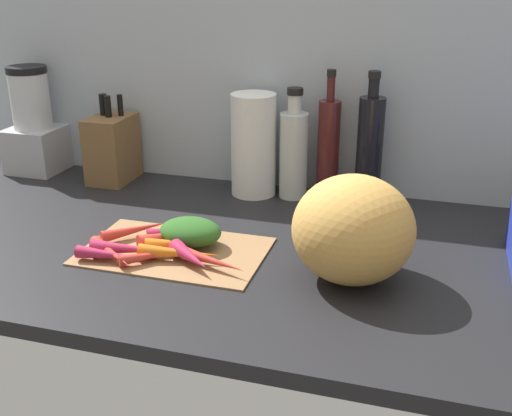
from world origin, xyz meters
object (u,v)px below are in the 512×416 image
(carrot_8, at_px, (177,245))
(bottle_1, at_px, (328,148))
(bottle_0, at_px, (294,152))
(carrot_7, at_px, (180,232))
(cutting_board, at_px, (174,250))
(carrot_0, at_px, (166,237))
(carrot_10, at_px, (150,256))
(paper_towel_roll, at_px, (254,145))
(bottle_2, at_px, (369,149))
(carrot_3, at_px, (136,230))
(knife_block, at_px, (112,148))
(carrot_6, at_px, (208,260))
(winter_squash, at_px, (353,229))
(blender_appliance, at_px, (34,127))
(carrot_4, at_px, (110,255))
(carrot_9, at_px, (190,257))
(carrot_5, at_px, (179,253))
(carrot_2, at_px, (129,249))
(carrot_1, at_px, (111,253))

(carrot_8, relative_size, bottle_1, 0.40)
(bottle_0, bearing_deg, carrot_7, -116.44)
(cutting_board, relative_size, carrot_0, 3.16)
(carrot_10, relative_size, bottle_1, 0.38)
(paper_towel_roll, relative_size, bottle_2, 0.80)
(carrot_3, relative_size, bottle_0, 0.55)
(knife_block, relative_size, bottle_2, 0.72)
(carrot_6, relative_size, winter_squash, 0.76)
(carrot_6, height_order, carrot_7, carrot_7)
(carrot_6, relative_size, blender_appliance, 0.58)
(cutting_board, height_order, carrot_0, carrot_0)
(carrot_7, distance_m, carrot_10, 0.12)
(carrot_0, distance_m, carrot_4, 0.12)
(carrot_9, distance_m, winter_squash, 0.31)
(carrot_3, height_order, winter_squash, winter_squash)
(cutting_board, relative_size, blender_appliance, 1.27)
(carrot_5, relative_size, carrot_8, 1.26)
(carrot_0, xyz_separation_m, carrot_4, (-0.07, -0.10, -0.00))
(carrot_2, distance_m, bottle_2, 0.61)
(winter_squash, distance_m, knife_block, 0.79)
(carrot_5, xyz_separation_m, winter_squash, (0.33, 0.03, 0.08))
(bottle_1, bearing_deg, bottle_2, -5.12)
(carrot_3, relative_size, carrot_8, 1.18)
(carrot_10, bearing_deg, carrot_5, 21.17)
(bottle_0, bearing_deg, cutting_board, -112.24)
(carrot_6, bearing_deg, carrot_3, 155.13)
(carrot_9, bearing_deg, carrot_2, 179.43)
(carrot_1, bearing_deg, paper_towel_roll, 71.47)
(carrot_1, relative_size, carrot_4, 1.03)
(carrot_6, relative_size, bottle_1, 0.53)
(carrot_3, relative_size, paper_towel_roll, 0.59)
(carrot_4, xyz_separation_m, winter_squash, (0.46, 0.08, 0.08))
(carrot_2, bearing_deg, winter_squash, 5.97)
(carrot_2, xyz_separation_m, blender_appliance, (-0.51, 0.44, 0.10))
(carrot_4, bearing_deg, carrot_3, 93.33)
(carrot_4, distance_m, carrot_5, 0.13)
(bottle_2, bearing_deg, carrot_9, -122.01)
(carrot_4, xyz_separation_m, blender_appliance, (-0.48, 0.47, 0.10))
(carrot_0, height_order, blender_appliance, blender_appliance)
(carrot_3, relative_size, bottle_1, 0.47)
(blender_appliance, bearing_deg, knife_block, -3.55)
(blender_appliance, bearing_deg, bottle_1, 1.03)
(carrot_1, bearing_deg, blender_appliance, 136.14)
(carrot_1, distance_m, carrot_6, 0.19)
(carrot_0, distance_m, bottle_0, 0.42)
(carrot_1, height_order, carrot_7, carrot_7)
(bottle_0, height_order, bottle_2, bottle_2)
(carrot_7, distance_m, carrot_9, 0.13)
(cutting_board, height_order, carrot_1, carrot_1)
(carrot_4, relative_size, carrot_10, 1.14)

